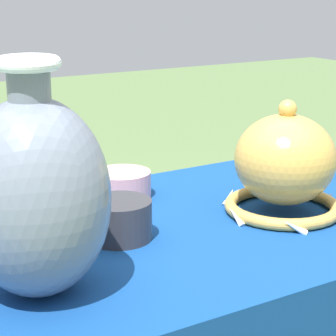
{
  "coord_description": "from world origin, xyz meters",
  "views": [
    {
      "loc": [
        -0.53,
        -0.89,
        1.19
      ],
      "look_at": [
        -0.01,
        -0.04,
        0.91
      ],
      "focal_mm": 70.0,
      "sensor_mm": 36.0,
      "label": 1
    }
  ],
  "objects_px": {
    "mosaic_tile_box": "(11,198)",
    "pot_squat_rose": "(122,184)",
    "vase_tall_bulbous": "(35,195)",
    "vase_dome_bell": "(285,167)",
    "pot_squat_terracotta": "(300,164)",
    "pot_squat_charcoal": "(120,220)"
  },
  "relations": [
    {
      "from": "mosaic_tile_box",
      "to": "pot_squat_rose",
      "type": "distance_m",
      "value": 0.22
    },
    {
      "from": "mosaic_tile_box",
      "to": "vase_tall_bulbous",
      "type": "bearing_deg",
      "value": -99.98
    },
    {
      "from": "vase_dome_bell",
      "to": "mosaic_tile_box",
      "type": "xyz_separation_m",
      "value": [
        -0.43,
        0.22,
        -0.05
      ]
    },
    {
      "from": "pot_squat_rose",
      "to": "pot_squat_terracotta",
      "type": "xyz_separation_m",
      "value": [
        0.39,
        -0.07,
        0.0
      ]
    },
    {
      "from": "vase_dome_bell",
      "to": "pot_squat_rose",
      "type": "relative_size",
      "value": 1.99
    },
    {
      "from": "vase_tall_bulbous",
      "to": "pot_squat_terracotta",
      "type": "relative_size",
      "value": 3.09
    },
    {
      "from": "pot_squat_charcoal",
      "to": "pot_squat_terracotta",
      "type": "distance_m",
      "value": 0.51
    },
    {
      "from": "mosaic_tile_box",
      "to": "pot_squat_charcoal",
      "type": "height_order",
      "value": "mosaic_tile_box"
    },
    {
      "from": "pot_squat_rose",
      "to": "vase_tall_bulbous",
      "type": "bearing_deg",
      "value": -132.79
    },
    {
      "from": "vase_dome_bell",
      "to": "pot_squat_rose",
      "type": "height_order",
      "value": "vase_dome_bell"
    },
    {
      "from": "vase_tall_bulbous",
      "to": "pot_squat_terracotta",
      "type": "bearing_deg",
      "value": 18.92
    },
    {
      "from": "vase_dome_bell",
      "to": "mosaic_tile_box",
      "type": "relative_size",
      "value": 1.67
    },
    {
      "from": "vase_tall_bulbous",
      "to": "vase_dome_bell",
      "type": "height_order",
      "value": "vase_tall_bulbous"
    },
    {
      "from": "vase_tall_bulbous",
      "to": "pot_squat_charcoal",
      "type": "distance_m",
      "value": 0.24
    },
    {
      "from": "pot_squat_charcoal",
      "to": "pot_squat_terracotta",
      "type": "relative_size",
      "value": 1.05
    },
    {
      "from": "mosaic_tile_box",
      "to": "pot_squat_terracotta",
      "type": "relative_size",
      "value": 1.3
    },
    {
      "from": "pot_squat_terracotta",
      "to": "vase_dome_bell",
      "type": "bearing_deg",
      "value": -139.39
    },
    {
      "from": "vase_tall_bulbous",
      "to": "mosaic_tile_box",
      "type": "xyz_separation_m",
      "value": [
        0.06,
        0.29,
        -0.1
      ]
    },
    {
      "from": "vase_tall_bulbous",
      "to": "mosaic_tile_box",
      "type": "height_order",
      "value": "vase_tall_bulbous"
    },
    {
      "from": "pot_squat_rose",
      "to": "pot_squat_terracotta",
      "type": "bearing_deg",
      "value": -10.74
    },
    {
      "from": "vase_tall_bulbous",
      "to": "pot_squat_terracotta",
      "type": "height_order",
      "value": "vase_tall_bulbous"
    },
    {
      "from": "pot_squat_charcoal",
      "to": "mosaic_tile_box",
      "type": "bearing_deg",
      "value": 123.71
    }
  ]
}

